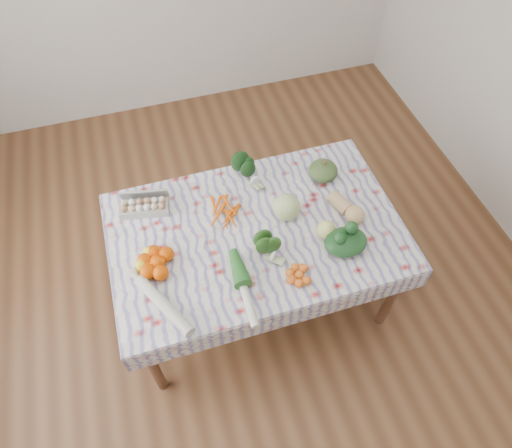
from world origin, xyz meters
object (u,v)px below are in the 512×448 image
egg_carton (144,207)px  dining_table (256,238)px  butternut_squash (347,207)px  kabocha_squash (323,171)px  cabbage (286,207)px  grapefruit (326,229)px

egg_carton → dining_table: bearing=-17.9°
dining_table → butternut_squash: (0.54, -0.04, 0.14)m
kabocha_squash → cabbage: 0.39m
cabbage → grapefruit: cabbage is taller
butternut_squash → grapefruit: 0.21m
cabbage → butternut_squash: (0.34, -0.09, -0.02)m
kabocha_squash → grapefruit: 0.44m
egg_carton → cabbage: size_ratio=1.77×
egg_carton → cabbage: (0.78, -0.27, 0.04)m
egg_carton → grapefruit: bearing=-15.4°
dining_table → grapefruit: (0.36, -0.15, 0.14)m
dining_table → butternut_squash: size_ratio=6.69×
cabbage → egg_carton: bearing=160.8°
egg_carton → grapefruit: size_ratio=2.69×
butternut_squash → grapefruit: (-0.18, -0.11, -0.00)m
dining_table → cabbage: (0.20, 0.05, 0.16)m
kabocha_squash → grapefruit: (-0.15, -0.42, -0.01)m
grapefruit → cabbage: bearing=130.5°
egg_carton → butternut_squash: butternut_squash is taller
cabbage → grapefruit: (0.17, -0.20, -0.03)m
egg_carton → kabocha_squash: size_ratio=1.59×
kabocha_squash → butternut_squash: kabocha_squash is taller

